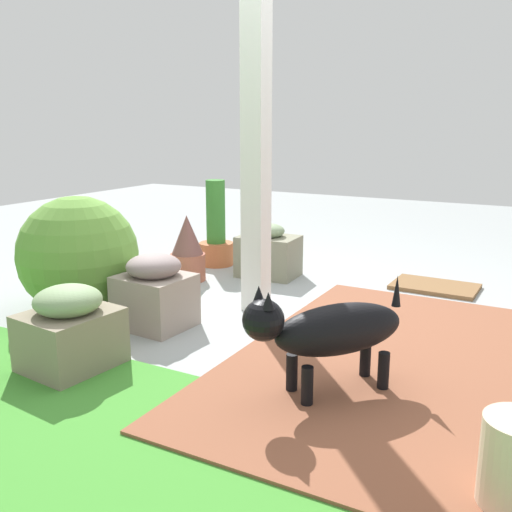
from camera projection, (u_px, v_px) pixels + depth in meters
ground_plane at (304, 320)px, 3.60m from camera, size 12.00×12.00×0.00m
brick_path at (420, 368)px, 2.89m from camera, size 1.80×2.40×0.02m
porch_pillar at (256, 130)px, 3.56m from camera, size 0.15×0.15×2.34m
stone_planter_nearest at (268, 253)px, 4.60m from camera, size 0.48×0.36×0.43m
stone_planter_mid at (155, 292)px, 3.45m from camera, size 0.44×0.39×0.45m
stone_planter_far at (70, 329)px, 2.88m from camera, size 0.43×0.48×0.43m
round_shrub at (78, 255)px, 3.67m from camera, size 0.76×0.76×0.76m
terracotta_pot_spiky at (187, 250)px, 4.47m from camera, size 0.28×0.28×0.52m
terracotta_pot_tall at (216, 235)px, 4.95m from camera, size 0.30×0.30×0.74m
terracotta_pot_broad at (112, 244)px, 4.73m from camera, size 0.36×0.36×0.41m
dog at (328, 330)px, 2.55m from camera, size 0.60×0.70×0.54m
doormat at (435, 287)px, 4.29m from camera, size 0.62×0.41×0.03m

